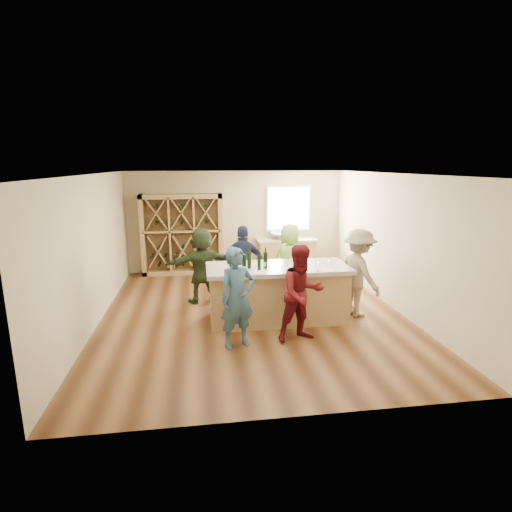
{
  "coord_description": "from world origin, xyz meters",
  "views": [
    {
      "loc": [
        -1.01,
        -7.66,
        2.99
      ],
      "look_at": [
        0.1,
        0.2,
        1.15
      ],
      "focal_mm": 28.0,
      "sensor_mm": 36.0,
      "label": 1
    }
  ],
  "objects": [
    {
      "name": "wall_front",
      "position": [
        0.0,
        -3.55,
        1.4
      ],
      "size": [
        6.0,
        0.1,
        2.8
      ],
      "primitive_type": "cube",
      "color": "tan",
      "rests_on": "ground"
    },
    {
      "name": "wine_glass_e",
      "position": [
        1.33,
        -0.7,
        1.17
      ],
      "size": [
        0.09,
        0.09,
        0.19
      ],
      "primitive_type": "cone",
      "rotation": [
        0.0,
        0.0,
        -0.38
      ],
      "color": "white",
      "rests_on": "tasting_counter_top"
    },
    {
      "name": "back_counter_top",
      "position": [
        1.4,
        3.2,
        0.89
      ],
      "size": [
        1.7,
        0.62,
        0.06
      ],
      "primitive_type": "cube",
      "color": "#B5AA95",
      "rests_on": "back_counter_base"
    },
    {
      "name": "wine_bottle_e",
      "position": [
        0.17,
        -0.54,
        1.24
      ],
      "size": [
        0.1,
        0.1,
        0.31
      ],
      "primitive_type": "cylinder",
      "rotation": [
        0.0,
        0.0,
        0.43
      ],
      "color": "black",
      "rests_on": "tasting_counter_top"
    },
    {
      "name": "wall_back",
      "position": [
        0.0,
        3.55,
        1.4
      ],
      "size": [
        6.0,
        0.1,
        2.8
      ],
      "primitive_type": "cube",
      "color": "tan",
      "rests_on": "ground"
    },
    {
      "name": "person_near_right",
      "position": [
        0.66,
        -1.38,
        0.84
      ],
      "size": [
        0.9,
        0.64,
        1.68
      ],
      "primitive_type": "imported",
      "rotation": [
        0.0,
        0.0,
        0.25
      ],
      "color": "#590F14",
      "rests_on": "floor"
    },
    {
      "name": "tasting_menu_c",
      "position": [
        1.3,
        -0.79,
        1.08
      ],
      "size": [
        0.24,
        0.3,
        0.0
      ],
      "primitive_type": "cube",
      "rotation": [
        0.0,
        0.0,
        -0.13
      ],
      "color": "white",
      "rests_on": "tasting_counter_top"
    },
    {
      "name": "wine_bottle_a",
      "position": [
        -0.46,
        -0.56,
        1.25
      ],
      "size": [
        0.1,
        0.1,
        0.33
      ],
      "primitive_type": "cylinder",
      "rotation": [
        0.0,
        0.0,
        -0.19
      ],
      "color": "black",
      "rests_on": "tasting_counter_top"
    },
    {
      "name": "window_pane",
      "position": [
        1.5,
        3.44,
        1.75
      ],
      "size": [
        1.18,
        0.01,
        1.18
      ],
      "primitive_type": "cube",
      "color": "white",
      "rests_on": "wall_back"
    },
    {
      "name": "wine_glass_b",
      "position": [
        0.63,
        -0.84,
        1.18
      ],
      "size": [
        0.08,
        0.08,
        0.2
      ],
      "primitive_type": "cone",
      "rotation": [
        0.0,
        0.0,
        -0.01
      ],
      "color": "white",
      "rests_on": "tasting_counter_top"
    },
    {
      "name": "wine_bottle_d",
      "position": [
        0.04,
        -0.65,
        1.21
      ],
      "size": [
        0.09,
        0.09,
        0.27
      ],
      "primitive_type": "cylinder",
      "rotation": [
        0.0,
        0.0,
        -0.42
      ],
      "color": "black",
      "rests_on": "tasting_counter_top"
    },
    {
      "name": "person_server",
      "position": [
        2.07,
        -0.4,
        0.88
      ],
      "size": [
        0.83,
        1.24,
        1.76
      ],
      "primitive_type": "imported",
      "rotation": [
        0.0,
        0.0,
        1.86
      ],
      "color": "gray",
      "rests_on": "floor"
    },
    {
      "name": "person_near_left",
      "position": [
        -0.45,
        -1.47,
        0.85
      ],
      "size": [
        0.74,
        0.66,
        1.69
      ],
      "primitive_type": "imported",
      "rotation": [
        0.0,
        0.0,
        0.4
      ],
      "color": "#335972",
      "rests_on": "floor"
    },
    {
      "name": "wine_glass_c",
      "position": [
        1.09,
        -0.85,
        1.18
      ],
      "size": [
        0.09,
        0.09,
        0.19
      ],
      "primitive_type": "cone",
      "rotation": [
        0.0,
        0.0,
        -0.31
      ],
      "color": "white",
      "rests_on": "tasting_counter_top"
    },
    {
      "name": "tasting_counter_top",
      "position": [
        0.44,
        -0.41,
        1.04
      ],
      "size": [
        2.72,
        1.12,
        0.08
      ],
      "primitive_type": "cube",
      "color": "#B5AA95",
      "rests_on": "tasting_counter_base"
    },
    {
      "name": "faucet",
      "position": [
        1.2,
        3.38,
        1.07
      ],
      "size": [
        0.02,
        0.02,
        0.3
      ],
      "primitive_type": "cylinder",
      "color": "silver",
      "rests_on": "back_counter_top"
    },
    {
      "name": "wine_glass_d",
      "position": [
        0.85,
        -0.54,
        1.17
      ],
      "size": [
        0.09,
        0.09,
        0.18
      ],
      "primitive_type": "cone",
      "rotation": [
        0.0,
        0.0,
        -0.33
      ],
      "color": "white",
      "rests_on": "tasting_counter_top"
    },
    {
      "name": "person_far_mid",
      "position": [
        -0.1,
        0.7,
        0.85
      ],
      "size": [
        1.06,
        0.64,
        1.7
      ],
      "primitive_type": "imported",
      "rotation": [
        0.0,
        0.0,
        3.01
      ],
      "color": "#191E38",
      "rests_on": "floor"
    },
    {
      "name": "wine_bottle_b",
      "position": [
        -0.24,
        -0.71,
        1.24
      ],
      "size": [
        0.1,
        0.1,
        0.32
      ],
      "primitive_type": "cylinder",
      "rotation": [
        0.0,
        0.0,
        -0.42
      ],
      "color": "black",
      "rests_on": "tasting_counter_top"
    },
    {
      "name": "wall_left",
      "position": [
        -3.05,
        0.0,
        1.4
      ],
      "size": [
        0.1,
        7.0,
        2.8
      ],
      "primitive_type": "cube",
      "color": "tan",
      "rests_on": "ground"
    },
    {
      "name": "tasting_counter_base",
      "position": [
        0.44,
        -0.41,
        0.5
      ],
      "size": [
        2.6,
        1.0,
        1.0
      ],
      "primitive_type": "cube",
      "color": "#A27E4D",
      "rests_on": "floor"
    },
    {
      "name": "back_counter_base",
      "position": [
        1.4,
        3.2,
        0.43
      ],
      "size": [
        1.6,
        0.58,
        0.86
      ],
      "primitive_type": "cube",
      "color": "#A27E4D",
      "rests_on": "floor"
    },
    {
      "name": "ceiling",
      "position": [
        0.0,
        0.0,
        2.85
      ],
      "size": [
        6.0,
        7.0,
        0.1
      ],
      "primitive_type": "cube",
      "color": "white",
      "rests_on": "ground"
    },
    {
      "name": "wall_right",
      "position": [
        3.05,
        0.0,
        1.4
      ],
      "size": [
        0.1,
        7.0,
        2.8
      ],
      "primitive_type": "cube",
      "color": "tan",
      "rests_on": "ground"
    },
    {
      "name": "tasting_menu_a",
      "position": [
        0.04,
        -0.77,
        1.08
      ],
      "size": [
        0.21,
        0.28,
        0.0
      ],
      "primitive_type": "cube",
      "rotation": [
        0.0,
        0.0,
        0.0
      ],
      "color": "white",
      "rests_on": "tasting_counter_top"
    },
    {
      "name": "tasting_menu_b",
      "position": [
        0.66,
        -0.85,
        1.08
      ],
      "size": [
        0.3,
        0.37,
        0.0
      ],
      "primitive_type": "cube",
      "rotation": [
        0.0,
        0.0,
        0.24
      ],
      "color": "white",
      "rests_on": "tasting_counter_top"
    },
    {
      "name": "window_frame",
      "position": [
        1.5,
        3.47,
        1.75
      ],
      "size": [
        1.3,
        0.06,
        1.3
      ],
      "primitive_type": "cube",
      "color": "white",
      "rests_on": "wall_back"
    },
    {
      "name": "wine_bottle_c",
      "position": [
        -0.13,
        -0.49,
        1.23
      ],
      "size": [
        0.09,
        0.09,
        0.3
      ],
      "primitive_type": "cylinder",
      "rotation": [
        0.0,
        0.0,
        -0.24
      ],
      "color": "black",
      "rests_on": "tasting_counter_top"
    },
    {
      "name": "person_far_right",
      "position": [
        0.95,
        0.82,
        0.85
      ],
      "size": [
        0.87,
        0.6,
        1.71
      ],
      "primitive_type": "imported",
      "rotation": [
        0.0,
        0.0,
        3.08
      ],
      "color": "#8CC64C",
      "rests_on": "floor"
    },
    {
      "name": "floor",
      "position": [
        0.0,
        0.0,
        -0.05
      ],
      "size": [
        6.0,
        7.0,
        0.1
      ],
      "primitive_type": "cube",
      "color": "brown",
      "rests_on": "ground"
    },
    {
      "name": "wine_rack",
      "position": [
        -1.5,
        3.27,
        1.1
      ],
      "size": [
        2.2,
        0.45,
        2.2
      ],
      "primitive_type": "cube",
      "color": "#A27E4D",
      "rests_on": "floor"
    },
    {
      "name": "sink",
      "position": [
        1.2,
        3.2,
        1.01
      ],
      "size": [
        0.54,
        0.54,
        0.19
      ],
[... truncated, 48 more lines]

